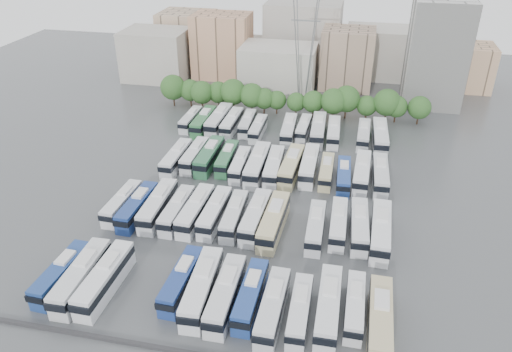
% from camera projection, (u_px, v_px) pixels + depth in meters
% --- Properties ---
extents(ground, '(220.00, 220.00, 0.00)m').
position_uv_depth(ground, '(253.00, 206.00, 86.74)').
color(ground, '#424447').
rests_on(ground, ground).
extents(tree_line, '(65.96, 7.90, 8.13)m').
position_uv_depth(tree_line, '(286.00, 97.00, 120.56)').
color(tree_line, black).
rests_on(tree_line, ground).
extents(city_buildings, '(102.00, 35.00, 20.00)m').
position_uv_depth(city_buildings, '(281.00, 49.00, 145.38)').
color(city_buildings, '#9E998E').
rests_on(city_buildings, ground).
extents(apartment_tower, '(14.00, 14.00, 26.00)m').
position_uv_depth(apartment_tower, '(437.00, 53.00, 123.51)').
color(apartment_tower, silver).
rests_on(apartment_tower, ground).
extents(electricity_pylon, '(9.00, 6.91, 33.83)m').
position_uv_depth(electricity_pylon, '(305.00, 31.00, 119.74)').
color(electricity_pylon, slate).
rests_on(electricity_pylon, ground).
extents(bus_r0_s0, '(3.03, 11.85, 3.69)m').
position_uv_depth(bus_r0_s0, '(61.00, 273.00, 68.58)').
color(bus_r0_s0, navy).
rests_on(bus_r0_s0, ground).
extents(bus_r0_s1, '(3.24, 13.36, 4.17)m').
position_uv_depth(bus_r0_s1, '(81.00, 276.00, 67.70)').
color(bus_r0_s1, silver).
rests_on(bus_r0_s1, ground).
extents(bus_r0_s2, '(3.03, 13.23, 4.14)m').
position_uv_depth(bus_r0_s2, '(105.00, 279.00, 67.35)').
color(bus_r0_s2, silver).
rests_on(bus_r0_s2, ground).
extents(bus_r0_s5, '(2.88, 11.82, 3.69)m').
position_uv_depth(bus_r0_s5, '(182.00, 280.00, 67.44)').
color(bus_r0_s5, navy).
rests_on(bus_r0_s5, ground).
extents(bus_r0_s6, '(3.59, 13.53, 4.21)m').
position_uv_depth(bus_r0_s6, '(202.00, 287.00, 65.81)').
color(bus_r0_s6, silver).
rests_on(bus_r0_s6, ground).
extents(bus_r0_s7, '(2.93, 12.91, 4.04)m').
position_uv_depth(bus_r0_s7, '(226.00, 294.00, 64.81)').
color(bus_r0_s7, silver).
rests_on(bus_r0_s7, ground).
extents(bus_r0_s8, '(2.69, 11.81, 3.70)m').
position_uv_depth(bus_r0_s8, '(251.00, 295.00, 64.87)').
color(bus_r0_s8, navy).
rests_on(bus_r0_s8, ground).
extents(bus_r0_s9, '(2.81, 12.27, 3.84)m').
position_uv_depth(bus_r0_s9, '(273.00, 307.00, 62.92)').
color(bus_r0_s9, silver).
rests_on(bus_r0_s9, ground).
extents(bus_r0_s10, '(2.62, 11.12, 3.48)m').
position_uv_depth(bus_r0_s10, '(300.00, 310.00, 62.69)').
color(bus_r0_s10, silver).
rests_on(bus_r0_s10, ground).
extents(bus_r0_s11, '(2.92, 12.80, 4.01)m').
position_uv_depth(bus_r0_s11, '(328.00, 306.00, 62.92)').
color(bus_r0_s11, silver).
rests_on(bus_r0_s11, ground).
extents(bus_r0_s12, '(2.40, 10.88, 3.41)m').
position_uv_depth(bus_r0_s12, '(355.00, 306.00, 63.36)').
color(bus_r0_s12, silver).
rests_on(bus_r0_s12, ground).
extents(bus_r0_s13, '(2.97, 13.02, 4.08)m').
position_uv_depth(bus_r0_s13, '(380.00, 320.00, 60.84)').
color(bus_r0_s13, tan).
rests_on(bus_r0_s13, ground).
extents(bus_r1_s0, '(2.80, 11.45, 3.57)m').
position_uv_depth(bus_r1_s0, '(122.00, 203.00, 84.39)').
color(bus_r1_s0, silver).
rests_on(bus_r1_s0, ground).
extents(bus_r1_s1, '(2.92, 12.18, 3.80)m').
position_uv_depth(bus_r1_s1, '(137.00, 206.00, 83.20)').
color(bus_r1_s1, navy).
rests_on(bus_r1_s1, ground).
extents(bus_r1_s2, '(3.14, 13.03, 4.07)m').
position_uv_depth(bus_r1_s2, '(158.00, 205.00, 83.30)').
color(bus_r1_s2, silver).
rests_on(bus_r1_s2, ground).
extents(bus_r1_s3, '(2.68, 11.82, 3.70)m').
position_uv_depth(bus_r1_s3, '(177.00, 210.00, 82.37)').
color(bus_r1_s3, silver).
rests_on(bus_r1_s3, ground).
extents(bus_r1_s4, '(3.12, 12.66, 3.95)m').
position_uv_depth(bus_r1_s4, '(195.00, 210.00, 82.07)').
color(bus_r1_s4, silver).
rests_on(bus_r1_s4, ground).
extents(bus_r1_s5, '(2.90, 12.22, 3.82)m').
position_uv_depth(bus_r1_s5, '(215.00, 212.00, 81.72)').
color(bus_r1_s5, silver).
rests_on(bus_r1_s5, ground).
extents(bus_r1_s6, '(2.89, 11.82, 3.69)m').
position_uv_depth(bus_r1_s6, '(234.00, 215.00, 80.96)').
color(bus_r1_s6, silver).
rests_on(bus_r1_s6, ground).
extents(bus_r1_s7, '(3.15, 12.78, 3.98)m').
position_uv_depth(bus_r1_s7, '(256.00, 216.00, 80.46)').
color(bus_r1_s7, silver).
rests_on(bus_r1_s7, ground).
extents(bus_r1_s8, '(3.36, 13.47, 4.20)m').
position_uv_depth(bus_r1_s8, '(274.00, 221.00, 79.18)').
color(bus_r1_s8, '#C6B988').
rests_on(bus_r1_s8, ground).
extents(bus_r1_s10, '(2.82, 11.71, 3.65)m').
position_uv_depth(bus_r1_s10, '(316.00, 227.00, 78.24)').
color(bus_r1_s10, silver).
rests_on(bus_r1_s10, ground).
extents(bus_r1_s11, '(2.72, 11.60, 3.63)m').
position_uv_depth(bus_r1_s11, '(338.00, 223.00, 79.10)').
color(bus_r1_s11, silver).
rests_on(bus_r1_s11, ground).
extents(bus_r1_s12, '(3.22, 12.40, 3.86)m').
position_uv_depth(bus_r1_s12, '(359.00, 226.00, 78.31)').
color(bus_r1_s12, silver).
rests_on(bus_r1_s12, ground).
extents(bus_r1_s13, '(3.30, 13.51, 4.22)m').
position_uv_depth(bus_r1_s13, '(381.00, 231.00, 76.87)').
color(bus_r1_s13, white).
rests_on(bus_r1_s13, ground).
extents(bus_r2_s1, '(2.80, 12.29, 3.85)m').
position_uv_depth(bus_r2_s1, '(176.00, 158.00, 98.51)').
color(bus_r2_s1, silver).
rests_on(bus_r2_s1, ground).
extents(bus_r2_s2, '(2.71, 11.79, 3.69)m').
position_uv_depth(bus_r2_s2, '(195.00, 155.00, 99.69)').
color(bus_r2_s2, silver).
rests_on(bus_r2_s2, ground).
extents(bus_r2_s3, '(2.93, 12.91, 4.04)m').
position_uv_depth(bus_r2_s3, '(210.00, 156.00, 99.03)').
color(bus_r2_s3, '#2C6641').
rests_on(bus_r2_s3, ground).
extents(bus_r2_s4, '(2.82, 11.54, 3.60)m').
position_uv_depth(bus_r2_s4, '(227.00, 158.00, 98.62)').
color(bus_r2_s4, '#2C6840').
rests_on(bus_r2_s4, ground).
extents(bus_r2_s5, '(2.77, 11.10, 3.46)m').
position_uv_depth(bus_r2_s5, '(240.00, 164.00, 96.48)').
color(bus_r2_s5, silver).
rests_on(bus_r2_s5, ground).
extents(bus_r2_s6, '(3.16, 13.72, 4.29)m').
position_uv_depth(bus_r2_s6, '(257.00, 164.00, 95.68)').
color(bus_r2_s6, silver).
rests_on(bus_r2_s6, ground).
extents(bus_r2_s7, '(3.23, 12.64, 3.93)m').
position_uv_depth(bus_r2_s7, '(274.00, 166.00, 95.34)').
color(bus_r2_s7, silver).
rests_on(bus_r2_s7, ground).
extents(bus_r2_s8, '(3.52, 13.34, 4.15)m').
position_uv_depth(bus_r2_s8, '(291.00, 166.00, 95.27)').
color(bus_r2_s8, '#CBC28C').
rests_on(bus_r2_s8, ground).
extents(bus_r2_s9, '(2.98, 13.03, 4.08)m').
position_uv_depth(bus_r2_s9, '(309.00, 165.00, 95.60)').
color(bus_r2_s9, white).
rests_on(bus_r2_s9, ground).
extents(bus_r2_s10, '(2.53, 10.91, 3.41)m').
position_uv_depth(bus_r2_s10, '(326.00, 171.00, 94.21)').
color(bus_r2_s10, '#BFB483').
rests_on(bus_r2_s10, ground).
extents(bus_r2_s11, '(2.96, 11.41, 3.55)m').
position_uv_depth(bus_r2_s11, '(344.00, 176.00, 92.51)').
color(bus_r2_s11, navy).
rests_on(bus_r2_s11, ground).
extents(bus_r2_s12, '(3.19, 12.92, 4.03)m').
position_uv_depth(bus_r2_s12, '(362.00, 172.00, 93.28)').
color(bus_r2_s12, silver).
rests_on(bus_r2_s12, ground).
extents(bus_r2_s13, '(3.06, 12.58, 3.93)m').
position_uv_depth(bus_r2_s13, '(380.00, 175.00, 92.49)').
color(bus_r2_s13, silver).
rests_on(bus_r2_s13, ground).
extents(bus_r3_s0, '(2.58, 10.93, 3.42)m').
position_uv_depth(bus_r3_s0, '(191.00, 119.00, 115.93)').
color(bus_r3_s0, silver).
rests_on(bus_r3_s0, ground).
extents(bus_r3_s1, '(2.76, 12.58, 3.95)m').
position_uv_depth(bus_r3_s1, '(204.00, 121.00, 114.20)').
color(bus_r3_s1, '#2E6B3B').
rests_on(bus_r3_s1, ground).
extents(bus_r3_s2, '(3.25, 13.60, 4.25)m').
position_uv_depth(bus_r3_s2, '(219.00, 120.00, 114.58)').
color(bus_r3_s2, silver).
rests_on(bus_r3_s2, ground).
extents(bus_r3_s3, '(2.76, 12.15, 3.80)m').
position_uv_depth(bus_r3_s3, '(232.00, 122.00, 113.83)').
color(bus_r3_s3, silver).
rests_on(bus_r3_s3, ground).
extents(bus_r3_s4, '(2.86, 11.19, 3.48)m').
position_uv_depth(bus_r3_s4, '(247.00, 123.00, 113.86)').
color(bus_r3_s4, silver).
rests_on(bus_r3_s4, ground).
extents(bus_r3_s5, '(2.36, 10.80, 3.39)m').
position_uv_depth(bus_r3_s5, '(258.00, 128.00, 111.46)').
color(bus_r3_s5, silver).
rests_on(bus_r3_s5, ground).
extents(bus_r3_s7, '(3.28, 12.44, 3.87)m').
position_uv_depth(bus_r3_s7, '(289.00, 129.00, 110.34)').
color(bus_r3_s7, silver).
rests_on(bus_r3_s7, ground).
extents(bus_r3_s8, '(2.62, 10.84, 3.38)m').
position_uv_depth(bus_r3_s8, '(304.00, 128.00, 111.67)').
color(bus_r3_s8, silver).
rests_on(bus_r3_s8, ground).
extents(bus_r3_s9, '(3.44, 13.43, 4.18)m').
position_uv_depth(bus_r3_s9, '(318.00, 129.00, 109.98)').
color(bus_r3_s9, silver).
rests_on(bus_r3_s9, ground).
extents(bus_r3_s10, '(3.12, 12.20, 3.80)m').
position_uv_depth(bus_r3_s10, '(334.00, 132.00, 109.24)').
color(bus_r3_s10, silver).
rests_on(bus_r3_s10, ground).
extents(bus_r3_s12, '(2.75, 11.81, 3.69)m').
position_uv_depth(bus_r3_s12, '(363.00, 135.00, 108.23)').
color(bus_r3_s12, silver).
rests_on(bus_r3_s12, ground).
extents(bus_r3_s13, '(3.45, 13.75, 4.28)m').
position_uv_depth(bus_r3_s13, '(380.00, 136.00, 106.70)').
color(bus_r3_s13, silver).
rests_on(bus_r3_s13, ground).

